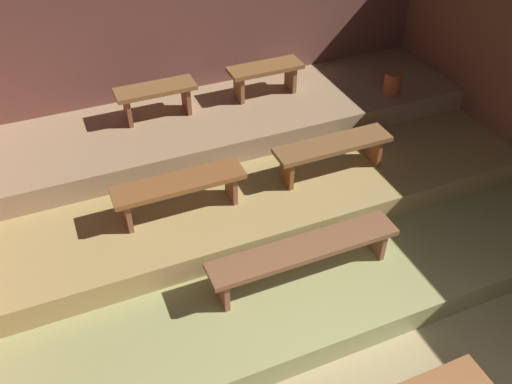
{
  "coord_description": "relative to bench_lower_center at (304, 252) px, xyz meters",
  "views": [
    {
      "loc": [
        -1.82,
        -0.97,
        4.3
      ],
      "look_at": [
        -0.07,
        3.18,
        0.62
      ],
      "focal_mm": 37.84,
      "sensor_mm": 36.0,
      "label": 1
    }
  ],
  "objects": [
    {
      "name": "pail_upper",
      "position": [
        2.23,
        1.95,
        0.38
      ],
      "size": [
        0.22,
        0.22,
        0.28
      ],
      "primitive_type": "cylinder",
      "color": "#9E4C2D",
      "rests_on": "platform_upper"
    },
    {
      "name": "bench_middle_right",
      "position": [
        0.88,
        1.07,
        0.27
      ],
      "size": [
        1.36,
        0.34,
        0.4
      ],
      "color": "brown",
      "rests_on": "platform_middle"
    },
    {
      "name": "platform_lower",
      "position": [
        -0.01,
        1.13,
        -0.47
      ],
      "size": [
        6.38,
        3.91,
        0.28
      ],
      "primitive_type": "cube",
      "color": "#898953",
      "rests_on": "ground"
    },
    {
      "name": "wall_back",
      "position": [
        -0.01,
        3.12,
        0.58
      ],
      "size": [
        7.18,
        0.06,
        2.39
      ],
      "primitive_type": "cube",
      "color": "brown",
      "rests_on": "ground"
    },
    {
      "name": "ground",
      "position": [
        -0.01,
        0.45,
        -0.65
      ],
      "size": [
        7.18,
        6.08,
        0.08
      ],
      "primitive_type": "cube",
      "color": "#907F56"
    },
    {
      "name": "bench_upper_left",
      "position": [
        -0.72,
        2.55,
        0.54
      ],
      "size": [
        0.95,
        0.34,
        0.4
      ],
      "color": "brown",
      "rests_on": "platform_upper"
    },
    {
      "name": "bench_upper_right",
      "position": [
        0.7,
        2.55,
        0.54
      ],
      "size": [
        0.95,
        0.34,
        0.4
      ],
      "color": "brown",
      "rests_on": "platform_upper"
    },
    {
      "name": "platform_upper",
      "position": [
        -0.01,
        2.36,
        0.09
      ],
      "size": [
        6.38,
        1.45,
        0.28
      ],
      "primitive_type": "cube",
      "color": "#917454",
      "rests_on": "platform_middle"
    },
    {
      "name": "bench_lower_center",
      "position": [
        0.0,
        0.0,
        0.0
      ],
      "size": [
        1.91,
        0.34,
        0.4
      ],
      "color": "brown",
      "rests_on": "platform_lower"
    },
    {
      "name": "platform_middle",
      "position": [
        -0.01,
        1.72,
        -0.19
      ],
      "size": [
        6.38,
        2.73,
        0.28
      ],
      "primitive_type": "cube",
      "color": "#99814B",
      "rests_on": "platform_lower"
    },
    {
      "name": "bench_middle_left",
      "position": [
        -0.89,
        1.07,
        0.27
      ],
      "size": [
        1.36,
        0.34,
        0.4
      ],
      "color": "brown",
      "rests_on": "platform_middle"
    }
  ]
}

